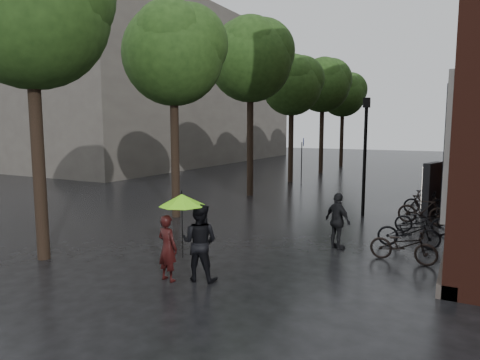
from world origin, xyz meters
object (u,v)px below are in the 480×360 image
Objects in this scene: lamp_post at (365,145)px; person_burgundy at (168,248)px; person_black at (200,242)px; parked_bicycles at (433,198)px; ad_lightbox at (432,188)px; pedestrian_walking at (338,221)px.

person_burgundy is at bearing -104.37° from lamp_post.
person_burgundy is 0.74m from person_black.
person_burgundy is 0.33× the size of lamp_post.
parked_bicycles is 8.58× the size of ad_lightbox.
pedestrian_walking is at bearing -89.99° from ad_lightbox.
lamp_post is (2.38, 9.31, 2.02)m from person_burgundy.
lamp_post reaches higher than person_black.
lamp_post is (1.76, 8.94, 1.90)m from person_black.
parked_bicycles is 3.86× the size of lamp_post.
pedestrian_walking is 7.10m from ad_lightbox.
ad_lightbox reaches higher than person_black.
person_black is 12.46m from parked_bicycles.
parked_bicycles is at bearing 106.01° from ad_lightbox.
ad_lightbox reaches higher than pedestrian_walking.
lamp_post is at bearing -129.25° from parked_bicycles.
person_black is 11.55m from ad_lightbox.
parked_bicycles is (1.97, 7.78, -0.35)m from pedestrian_walking.
lamp_post is at bearing -112.36° from person_black.
lamp_post is at bearing -124.79° from ad_lightbox.
ad_lightbox is (4.07, 10.82, 0.15)m from person_black.
ad_lightbox is (1.97, 6.82, 0.22)m from pedestrian_walking.
person_burgundy is at bearing -96.64° from ad_lightbox.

